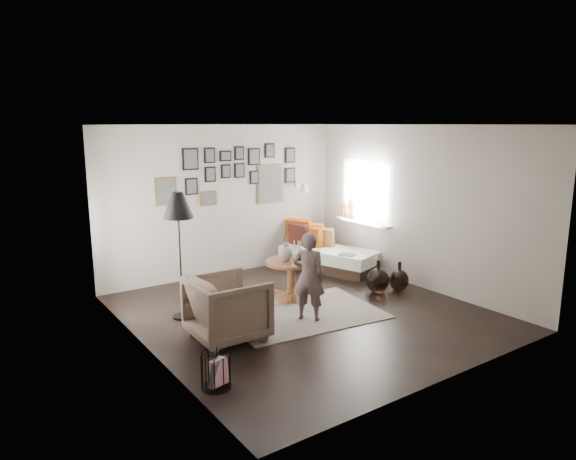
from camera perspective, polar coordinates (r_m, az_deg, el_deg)
ground at (r=7.35m, az=1.92°, el=-9.13°), size 4.80×4.80×0.00m
wall_back at (r=9.01m, az=-7.17°, el=3.20°), size 4.50×0.00×4.50m
wall_front at (r=5.31m, az=17.67°, el=-3.09°), size 4.50×0.00×4.50m
wall_left at (r=5.96m, az=-15.65°, el=-1.42°), size 0.00×4.80×4.80m
wall_right at (r=8.51m, az=14.25°, el=2.45°), size 0.00×4.80×4.80m
ceiling at (r=6.87m, az=2.07°, el=11.60°), size 4.80×4.80×0.00m
door_left at (r=7.13m, az=-18.62°, el=-1.56°), size 0.00×2.14×2.14m
window_right at (r=9.44m, az=7.72°, el=1.31°), size 0.15×1.32×1.30m
gallery_wall at (r=9.07m, az=-5.58°, el=6.11°), size 2.74×0.03×1.08m
wall_sconce at (r=9.58m, az=1.82°, el=4.76°), size 0.18×0.36×0.16m
rug at (r=7.29m, az=1.56°, el=-9.23°), size 2.29×1.73×0.01m
pedestal_table at (r=7.78m, az=0.33°, el=-5.74°), size 0.77×0.77×0.61m
vase at (r=7.62m, az=-0.25°, el=-2.26°), size 0.22×0.22×0.55m
candles at (r=7.72m, az=1.00°, el=-2.31°), size 0.13×0.13×0.29m
daybed at (r=9.45m, az=4.28°, el=-2.70°), size 1.27×1.91×0.87m
magazine_on_daybed at (r=8.91m, az=6.60°, el=-2.73°), size 0.30×0.33×0.01m
armchair at (r=6.39m, az=-6.73°, el=-8.63°), size 0.90×0.87×0.79m
armchair_cushion at (r=6.42m, az=-6.72°, el=-7.75°), size 0.38×0.39×0.16m
floor_lamp at (r=6.92m, az=-12.10°, el=2.18°), size 0.41×0.41×1.74m
magazine_basket at (r=5.38m, az=-7.99°, el=-15.22°), size 0.38×0.38×0.37m
demijohn_large at (r=8.20m, az=9.93°, el=-5.57°), size 0.35×0.35×0.53m
demijohn_small at (r=8.36m, az=12.23°, el=-5.48°), size 0.31×0.31×0.48m
child at (r=6.88m, az=2.32°, el=-5.20°), size 0.51×0.53×1.22m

